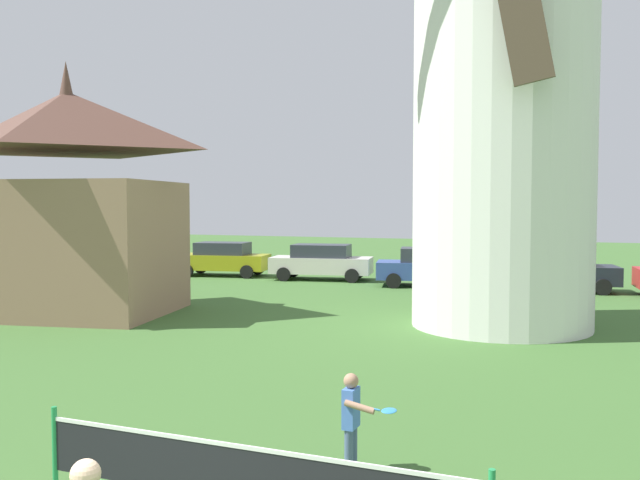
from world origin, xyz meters
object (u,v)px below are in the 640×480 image
at_px(chapel, 68,206).
at_px(parked_car_blue, 432,266).
at_px(tennis_net, 244,476).
at_px(parked_car_cream, 321,261).
at_px(parked_car_black, 557,270).
at_px(parked_car_mustard, 223,258).
at_px(player_far, 353,417).
at_px(windmill, 504,46).

bearing_deg(chapel, parked_car_blue, 50.30).
bearing_deg(tennis_net, parked_car_cream, 109.60).
distance_m(parked_car_cream, chapel, 12.08).
bearing_deg(parked_car_black, chapel, -141.35).
xyz_separation_m(parked_car_mustard, parked_car_blue, (9.86, -0.38, 0.00)).
height_order(tennis_net, parked_car_cream, parked_car_cream).
bearing_deg(parked_car_black, player_far, -95.03).
height_order(parked_car_blue, chapel, chapel).
height_order(player_far, parked_car_cream, parked_car_cream).
bearing_deg(parked_car_mustard, player_far, -56.20).
relative_size(parked_car_mustard, chapel, 0.58).
distance_m(tennis_net, parked_car_black, 21.31).
distance_m(player_far, parked_car_mustard, 23.24).
height_order(player_far, parked_car_blue, parked_car_blue).
bearing_deg(tennis_net, chapel, 138.00).
relative_size(parked_car_blue, parked_car_black, 1.01).
bearing_deg(parked_car_cream, parked_car_black, -1.87).
xyz_separation_m(tennis_net, parked_car_blue, (-2.66, 20.98, 0.13)).
distance_m(parked_car_blue, parked_car_black, 4.76).
distance_m(windmill, parked_car_black, 10.74).
height_order(windmill, chapel, windmill).
bearing_deg(parked_car_mustard, windmill, -32.11).
xyz_separation_m(windmill, parked_car_blue, (-3.61, 8.07, -6.72)).
height_order(tennis_net, parked_car_blue, parked_car_blue).
relative_size(player_far, parked_car_blue, 0.27).
distance_m(tennis_net, parked_car_blue, 21.15).
distance_m(player_far, chapel, 14.73).
height_order(windmill, parked_car_blue, windmill).
xyz_separation_m(tennis_net, parked_car_mustard, (-12.52, 21.37, 0.13)).
xyz_separation_m(player_far, parked_car_blue, (-3.07, 18.93, 0.11)).
height_order(tennis_net, chapel, chapel).
relative_size(windmill, parked_car_black, 3.50).
distance_m(parked_car_blue, chapel, 14.05).
bearing_deg(windmill, chapel, -168.34).
distance_m(player_far, parked_car_blue, 19.18).
relative_size(player_far, parked_car_cream, 0.27).
distance_m(parked_car_mustard, parked_car_black, 14.61).
bearing_deg(windmill, parked_car_mustard, 147.89).
height_order(tennis_net, player_far, player_far).
height_order(parked_car_cream, parked_car_blue, same).
relative_size(parked_car_black, chapel, 0.61).
bearing_deg(parked_car_black, parked_car_cream, 178.13).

